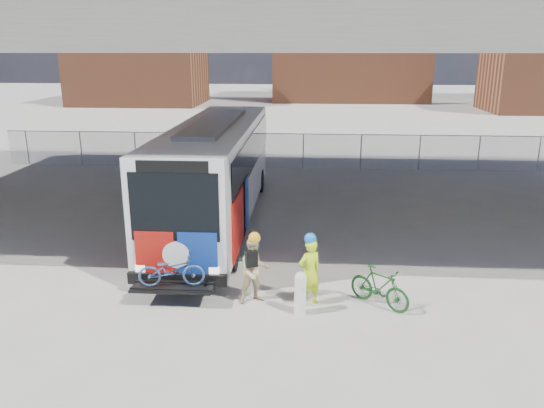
# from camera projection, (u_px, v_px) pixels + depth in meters

# --- Properties ---
(ground) EXTENTS (160.00, 160.00, 0.00)m
(ground) POSITION_uv_depth(u_px,v_px,m) (266.00, 250.00, 16.62)
(ground) COLOR #9E9991
(ground) RESTS_ON ground
(bus) EXTENTS (2.67, 12.94, 3.69)m
(bus) POSITION_uv_depth(u_px,v_px,m) (216.00, 165.00, 18.86)
(bus) COLOR silver
(bus) RESTS_ON ground
(overpass) EXTENTS (40.00, 16.00, 7.95)m
(overpass) POSITION_uv_depth(u_px,v_px,m) (274.00, 35.00, 18.60)
(overpass) COLOR #605E59
(overpass) RESTS_ON ground
(chainlink_fence) EXTENTS (30.00, 0.06, 30.00)m
(chainlink_fence) POSITION_uv_depth(u_px,v_px,m) (284.00, 141.00, 27.70)
(chainlink_fence) COLOR gray
(chainlink_fence) RESTS_ON ground
(brick_buildings) EXTENTS (54.00, 22.00, 12.00)m
(brick_buildings) POSITION_uv_depth(u_px,v_px,m) (310.00, 54.00, 61.16)
(brick_buildings) COLOR brown
(brick_buildings) RESTS_ON ground
(bollard) EXTENTS (0.28, 0.28, 1.08)m
(bollard) POSITION_uv_depth(u_px,v_px,m) (300.00, 292.00, 12.49)
(bollard) COLOR silver
(bollard) RESTS_ON ground
(cyclist_hivis) EXTENTS (0.74, 0.67, 1.86)m
(cyclist_hivis) POSITION_uv_depth(u_px,v_px,m) (310.00, 270.00, 12.92)
(cyclist_hivis) COLOR #CEFE1A
(cyclist_hivis) RESTS_ON ground
(cyclist_tan) EXTENTS (1.00, 0.91, 1.85)m
(cyclist_tan) POSITION_uv_depth(u_px,v_px,m) (255.00, 270.00, 13.01)
(cyclist_tan) COLOR tan
(cyclist_tan) RESTS_ON ground
(bike_parked) EXTENTS (1.58, 1.43, 1.00)m
(bike_parked) POSITION_uv_depth(u_px,v_px,m) (379.00, 287.00, 12.91)
(bike_parked) COLOR #154319
(bike_parked) RESTS_ON ground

